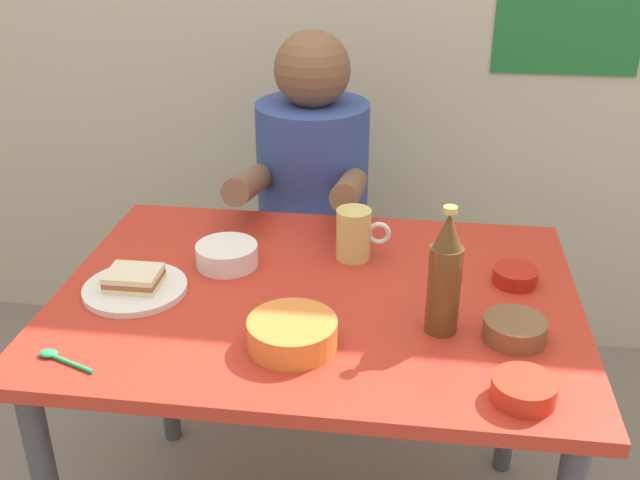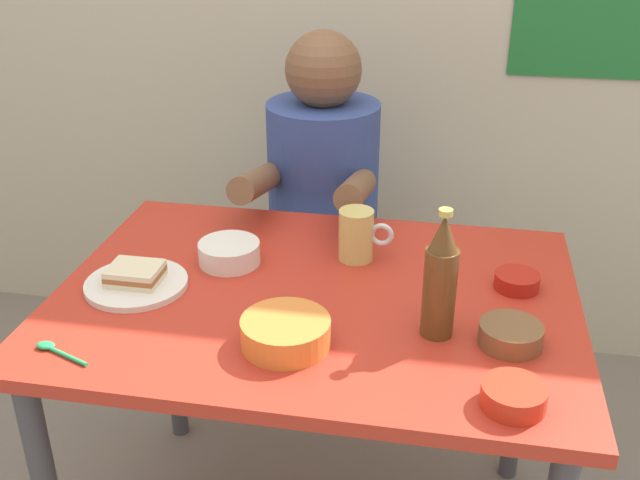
{
  "view_description": "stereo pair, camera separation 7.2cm",
  "coord_description": "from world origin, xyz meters",
  "px_view_note": "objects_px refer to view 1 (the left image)",
  "views": [
    {
      "loc": [
        0.19,
        -1.35,
        1.54
      ],
      "look_at": [
        0.0,
        0.05,
        0.84
      ],
      "focal_mm": 41.72,
      "sensor_mm": 36.0,
      "label": 1
    },
    {
      "loc": [
        0.26,
        -1.34,
        1.54
      ],
      "look_at": [
        0.0,
        0.05,
        0.84
      ],
      "focal_mm": 41.72,
      "sensor_mm": 36.0,
      "label": 2
    }
  ],
  "objects_px": {
    "sandwich": "(134,278)",
    "dining_table": "(317,329)",
    "beer_mug": "(355,234)",
    "beer_bottle": "(445,276)",
    "sauce_bowl_chili": "(524,389)",
    "plate_orange": "(135,289)",
    "person_seated": "(312,174)",
    "stool": "(313,298)"
  },
  "relations": [
    {
      "from": "person_seated",
      "to": "beer_mug",
      "type": "xyz_separation_m",
      "value": [
        0.16,
        -0.45,
        0.03
      ]
    },
    {
      "from": "stool",
      "to": "plate_orange",
      "type": "relative_size",
      "value": 2.05
    },
    {
      "from": "sandwich",
      "to": "beer_mug",
      "type": "distance_m",
      "value": 0.5
    },
    {
      "from": "sauce_bowl_chili",
      "to": "sandwich",
      "type": "bearing_deg",
      "value": 161.45
    },
    {
      "from": "plate_orange",
      "to": "person_seated",
      "type": "bearing_deg",
      "value": 66.85
    },
    {
      "from": "beer_mug",
      "to": "sauce_bowl_chili",
      "type": "bearing_deg",
      "value": -55.41
    },
    {
      "from": "stool",
      "to": "sandwich",
      "type": "height_order",
      "value": "sandwich"
    },
    {
      "from": "beer_bottle",
      "to": "sauce_bowl_chili",
      "type": "relative_size",
      "value": 2.38
    },
    {
      "from": "stool",
      "to": "sandwich",
      "type": "bearing_deg",
      "value": -112.81
    },
    {
      "from": "dining_table",
      "to": "beer_mug",
      "type": "distance_m",
      "value": 0.24
    },
    {
      "from": "sandwich",
      "to": "beer_mug",
      "type": "bearing_deg",
      "value": 25.94
    },
    {
      "from": "plate_orange",
      "to": "beer_bottle",
      "type": "distance_m",
      "value": 0.65
    },
    {
      "from": "stool",
      "to": "sauce_bowl_chili",
      "type": "distance_m",
      "value": 1.14
    },
    {
      "from": "dining_table",
      "to": "beer_bottle",
      "type": "relative_size",
      "value": 4.2
    },
    {
      "from": "person_seated",
      "to": "beer_mug",
      "type": "relative_size",
      "value": 5.71
    },
    {
      "from": "person_seated",
      "to": "plate_orange",
      "type": "height_order",
      "value": "person_seated"
    },
    {
      "from": "beer_mug",
      "to": "person_seated",
      "type": "bearing_deg",
      "value": 109.95
    },
    {
      "from": "plate_orange",
      "to": "beer_bottle",
      "type": "height_order",
      "value": "beer_bottle"
    },
    {
      "from": "plate_orange",
      "to": "sauce_bowl_chili",
      "type": "xyz_separation_m",
      "value": [
        0.78,
        -0.26,
        0.02
      ]
    },
    {
      "from": "dining_table",
      "to": "beer_bottle",
      "type": "bearing_deg",
      "value": -23.01
    },
    {
      "from": "person_seated",
      "to": "sandwich",
      "type": "relative_size",
      "value": 6.54
    },
    {
      "from": "person_seated",
      "to": "sauce_bowl_chili",
      "type": "height_order",
      "value": "person_seated"
    },
    {
      "from": "plate_orange",
      "to": "beer_mug",
      "type": "height_order",
      "value": "beer_mug"
    },
    {
      "from": "person_seated",
      "to": "sauce_bowl_chili",
      "type": "distance_m",
      "value": 1.05
    },
    {
      "from": "person_seated",
      "to": "sauce_bowl_chili",
      "type": "bearing_deg",
      "value": -62.0
    },
    {
      "from": "beer_bottle",
      "to": "person_seated",
      "type": "bearing_deg",
      "value": 116.14
    },
    {
      "from": "dining_table",
      "to": "stool",
      "type": "bearing_deg",
      "value": 98.93
    },
    {
      "from": "beer_mug",
      "to": "dining_table",
      "type": "bearing_deg",
      "value": -110.52
    },
    {
      "from": "stool",
      "to": "beer_bottle",
      "type": "height_order",
      "value": "beer_bottle"
    },
    {
      "from": "sandwich",
      "to": "beer_mug",
      "type": "height_order",
      "value": "beer_mug"
    },
    {
      "from": "stool",
      "to": "person_seated",
      "type": "relative_size",
      "value": 0.63
    },
    {
      "from": "sandwich",
      "to": "dining_table",
      "type": "bearing_deg",
      "value": 7.03
    },
    {
      "from": "dining_table",
      "to": "person_seated",
      "type": "distance_m",
      "value": 0.64
    },
    {
      "from": "dining_table",
      "to": "plate_orange",
      "type": "bearing_deg",
      "value": -172.97
    },
    {
      "from": "stool",
      "to": "plate_orange",
      "type": "distance_m",
      "value": 0.84
    },
    {
      "from": "beer_mug",
      "to": "sauce_bowl_chili",
      "type": "height_order",
      "value": "beer_mug"
    },
    {
      "from": "sandwich",
      "to": "sauce_bowl_chili",
      "type": "height_order",
      "value": "sandwich"
    },
    {
      "from": "person_seated",
      "to": "dining_table",
      "type": "bearing_deg",
      "value": -80.91
    },
    {
      "from": "dining_table",
      "to": "sauce_bowl_chili",
      "type": "distance_m",
      "value": 0.51
    },
    {
      "from": "dining_table",
      "to": "sauce_bowl_chili",
      "type": "relative_size",
      "value": 10.0
    },
    {
      "from": "stool",
      "to": "plate_orange",
      "type": "height_order",
      "value": "plate_orange"
    },
    {
      "from": "person_seated",
      "to": "sandwich",
      "type": "height_order",
      "value": "person_seated"
    }
  ]
}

